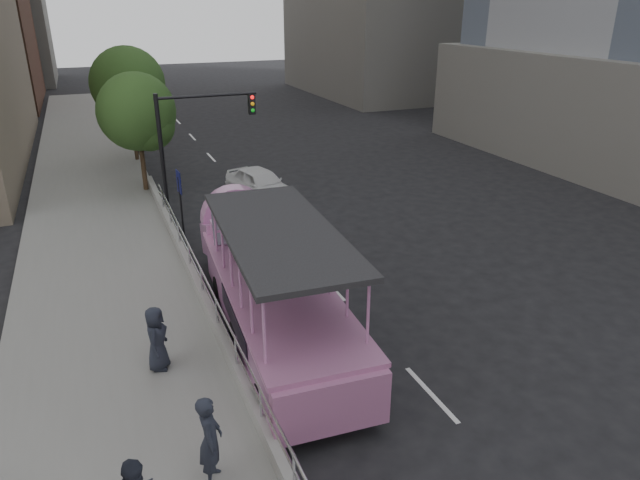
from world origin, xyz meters
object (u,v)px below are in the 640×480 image
(pedestrian_far, at_px, (157,338))
(street_tree_far, at_px, (130,87))
(traffic_signal, at_px, (190,134))
(pedestrian_near, at_px, (210,440))
(parking_sign, at_px, (180,196))
(street_tree_near, at_px, (139,115))
(car, at_px, (261,184))
(duck_boat, at_px, (268,283))

(pedestrian_far, relative_size, street_tree_far, 0.25)
(pedestrian_far, bearing_deg, traffic_signal, 6.48)
(pedestrian_near, bearing_deg, parking_sign, 5.89)
(street_tree_near, relative_size, street_tree_far, 0.89)
(traffic_signal, bearing_deg, street_tree_near, 114.98)
(car, bearing_deg, street_tree_far, 102.84)
(pedestrian_far, height_order, traffic_signal, traffic_signal)
(car, bearing_deg, pedestrian_near, -125.25)
(duck_boat, relative_size, street_tree_near, 1.83)
(car, xyz_separation_m, street_tree_far, (-4.60, 8.51, 3.58))
(parking_sign, distance_m, street_tree_far, 12.22)
(car, distance_m, pedestrian_near, 17.34)
(pedestrian_near, xyz_separation_m, parking_sign, (1.67, 12.91, 0.48))
(duck_boat, relative_size, pedestrian_near, 5.73)
(duck_boat, bearing_deg, pedestrian_near, -117.22)
(traffic_signal, height_order, street_tree_near, street_tree_near)
(duck_boat, height_order, street_tree_far, street_tree_far)
(car, xyz_separation_m, parking_sign, (-4.17, -3.41, 0.97))
(duck_boat, height_order, car, duck_boat)
(pedestrian_far, relative_size, parking_sign, 0.61)
(traffic_signal, xyz_separation_m, street_tree_far, (-1.40, 9.43, 0.81))
(duck_boat, xyz_separation_m, street_tree_far, (-1.56, 19.39, 3.03))
(parking_sign, bearing_deg, duck_boat, -81.38)
(parking_sign, distance_m, traffic_signal, 3.23)
(street_tree_near, distance_m, street_tree_far, 6.02)
(car, height_order, street_tree_near, street_tree_near)
(pedestrian_near, bearing_deg, duck_boat, -13.97)
(pedestrian_near, bearing_deg, car, -6.44)
(street_tree_near, bearing_deg, street_tree_far, 88.09)
(duck_boat, height_order, street_tree_near, street_tree_near)
(car, bearing_deg, duck_boat, -121.18)
(parking_sign, distance_m, street_tree_near, 6.33)
(traffic_signal, distance_m, street_tree_near, 3.80)
(pedestrian_near, relative_size, parking_sign, 0.68)
(traffic_signal, bearing_deg, pedestrian_far, -105.04)
(pedestrian_near, distance_m, traffic_signal, 15.80)
(parking_sign, bearing_deg, car, 39.29)
(street_tree_near, bearing_deg, pedestrian_near, -93.16)
(duck_boat, xyz_separation_m, pedestrian_near, (-2.80, -5.44, -0.06))
(car, distance_m, street_tree_near, 6.24)
(street_tree_far, bearing_deg, pedestrian_near, -92.85)
(traffic_signal, bearing_deg, street_tree_far, 98.43)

